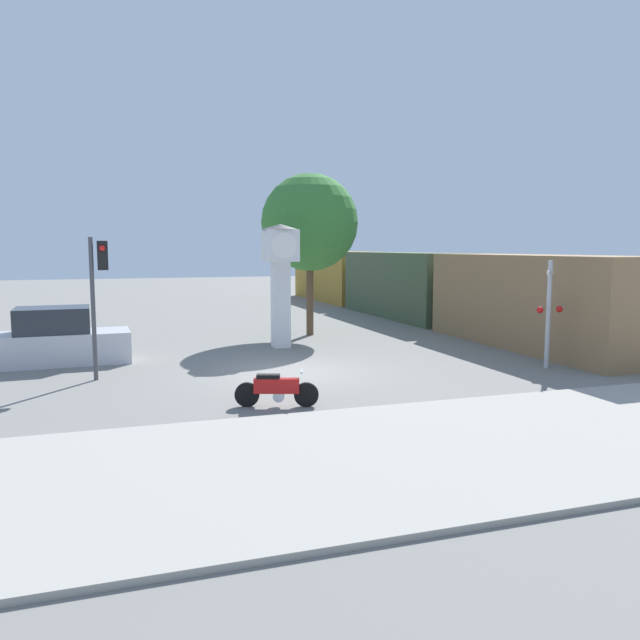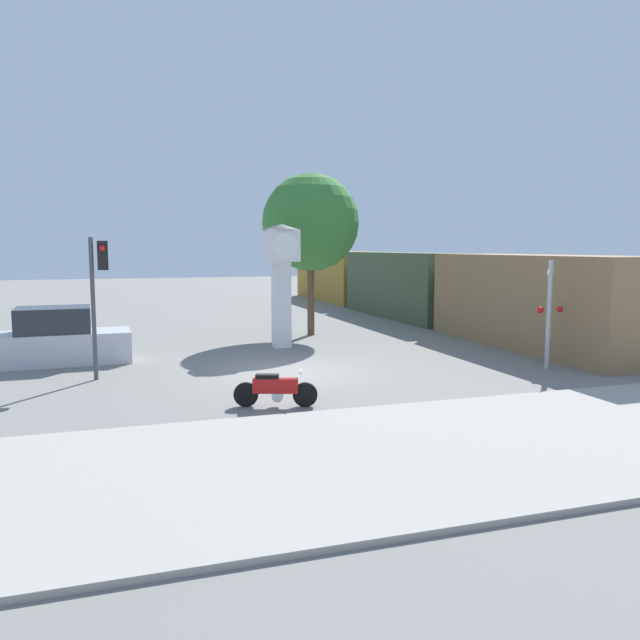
{
  "view_description": "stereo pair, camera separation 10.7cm",
  "coord_description": "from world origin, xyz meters",
  "px_view_note": "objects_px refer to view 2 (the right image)",
  "views": [
    {
      "loc": [
        -4.87,
        -17.42,
        3.67
      ],
      "look_at": [
        1.03,
        0.33,
        1.49
      ],
      "focal_mm": 35.0,
      "sensor_mm": 36.0,
      "label": 1
    },
    {
      "loc": [
        -4.77,
        -17.46,
        3.67
      ],
      "look_at": [
        1.03,
        0.33,
        1.49
      ],
      "focal_mm": 35.0,
      "sensor_mm": 36.0,
      "label": 2
    }
  ],
  "objects_px": {
    "freight_train": "(406,285)",
    "parked_car": "(59,340)",
    "motorcycle": "(275,389)",
    "clock_tower": "(281,266)",
    "traffic_light": "(98,282)",
    "street_tree": "(311,223)",
    "railroad_crossing_signal": "(549,310)"
  },
  "relations": [
    {
      "from": "freight_train",
      "to": "parked_car",
      "type": "distance_m",
      "value": 18.67
    },
    {
      "from": "motorcycle",
      "to": "clock_tower",
      "type": "bearing_deg",
      "value": 93.03
    },
    {
      "from": "clock_tower",
      "to": "parked_car",
      "type": "distance_m",
      "value": 7.92
    },
    {
      "from": "traffic_light",
      "to": "parked_car",
      "type": "relative_size",
      "value": 0.93
    },
    {
      "from": "clock_tower",
      "to": "traffic_light",
      "type": "xyz_separation_m",
      "value": [
        -6.22,
        -3.97,
        -0.28
      ]
    },
    {
      "from": "parked_car",
      "to": "street_tree",
      "type": "bearing_deg",
      "value": 19.21
    },
    {
      "from": "freight_train",
      "to": "railroad_crossing_signal",
      "type": "relative_size",
      "value": 9.76
    },
    {
      "from": "street_tree",
      "to": "parked_car",
      "type": "xyz_separation_m",
      "value": [
        -9.52,
        -3.69,
        -3.93
      ]
    },
    {
      "from": "motorcycle",
      "to": "railroad_crossing_signal",
      "type": "bearing_deg",
      "value": 30.56
    },
    {
      "from": "street_tree",
      "to": "parked_car",
      "type": "distance_m",
      "value": 10.94
    },
    {
      "from": "traffic_light",
      "to": "railroad_crossing_signal",
      "type": "height_order",
      "value": "traffic_light"
    },
    {
      "from": "freight_train",
      "to": "motorcycle",
      "type": "bearing_deg",
      "value": -124.49
    },
    {
      "from": "railroad_crossing_signal",
      "to": "parked_car",
      "type": "bearing_deg",
      "value": 158.77
    },
    {
      "from": "traffic_light",
      "to": "parked_car",
      "type": "bearing_deg",
      "value": 113.57
    },
    {
      "from": "freight_train",
      "to": "parked_car",
      "type": "relative_size",
      "value": 7.51
    },
    {
      "from": "freight_train",
      "to": "traffic_light",
      "type": "bearing_deg",
      "value": -141.8
    },
    {
      "from": "clock_tower",
      "to": "traffic_light",
      "type": "bearing_deg",
      "value": -147.46
    },
    {
      "from": "motorcycle",
      "to": "clock_tower",
      "type": "relative_size",
      "value": 0.42
    },
    {
      "from": "railroad_crossing_signal",
      "to": "freight_train",
      "type": "bearing_deg",
      "value": 81.34
    },
    {
      "from": "motorcycle",
      "to": "clock_tower",
      "type": "height_order",
      "value": "clock_tower"
    },
    {
      "from": "freight_train",
      "to": "street_tree",
      "type": "bearing_deg",
      "value": -143.07
    },
    {
      "from": "clock_tower",
      "to": "railroad_crossing_signal",
      "type": "xyz_separation_m",
      "value": [
        6.68,
        -6.48,
        -1.21
      ]
    },
    {
      "from": "traffic_light",
      "to": "motorcycle",
      "type": "bearing_deg",
      "value": -48.74
    },
    {
      "from": "clock_tower",
      "to": "railroad_crossing_signal",
      "type": "relative_size",
      "value": 1.38
    },
    {
      "from": "traffic_light",
      "to": "street_tree",
      "type": "distance_m",
      "value": 10.77
    },
    {
      "from": "clock_tower",
      "to": "parked_car",
      "type": "xyz_separation_m",
      "value": [
        -7.53,
        -0.96,
        -2.26
      ]
    },
    {
      "from": "traffic_light",
      "to": "clock_tower",
      "type": "bearing_deg",
      "value": 32.54
    },
    {
      "from": "railroad_crossing_signal",
      "to": "parked_car",
      "type": "distance_m",
      "value": 15.28
    },
    {
      "from": "motorcycle",
      "to": "parked_car",
      "type": "relative_size",
      "value": 0.44
    },
    {
      "from": "motorcycle",
      "to": "clock_tower",
      "type": "distance_m",
      "value": 9.1
    },
    {
      "from": "motorcycle",
      "to": "freight_train",
      "type": "xyz_separation_m",
      "value": [
        11.2,
        16.31,
        1.29
      ]
    },
    {
      "from": "traffic_light",
      "to": "railroad_crossing_signal",
      "type": "xyz_separation_m",
      "value": [
        12.9,
        -2.51,
        -0.92
      ]
    }
  ]
}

